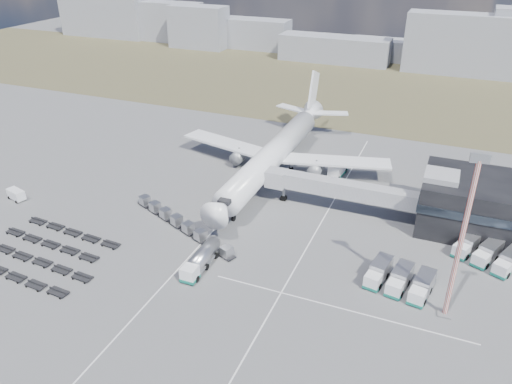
% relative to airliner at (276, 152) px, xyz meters
% --- Properties ---
extents(ground, '(420.00, 420.00, 0.00)m').
position_rel_airliner_xyz_m(ground, '(0.00, -32.38, -5.29)').
color(ground, '#565659').
rests_on(ground, ground).
extents(grass_strip, '(420.00, 90.00, 0.01)m').
position_rel_airliner_xyz_m(grass_strip, '(0.00, 77.62, -5.29)').
color(grass_strip, '#47442B').
rests_on(grass_strip, ground).
extents(lane_markings, '(47.12, 110.00, 0.01)m').
position_rel_airliner_xyz_m(lane_markings, '(9.77, -29.38, -5.29)').
color(lane_markings, silver).
rests_on(lane_markings, ground).
extents(terminal, '(30.40, 16.40, 11.00)m').
position_rel_airliner_xyz_m(terminal, '(47.77, -8.41, -0.04)').
color(terminal, black).
rests_on(terminal, ground).
extents(jet_bridge, '(30.30, 3.80, 7.05)m').
position_rel_airliner_xyz_m(jet_bridge, '(15.90, -11.95, -0.24)').
color(jet_bridge, '#939399').
rests_on(jet_bridge, ground).
extents(airliner, '(51.59, 64.53, 17.62)m').
position_rel_airliner_xyz_m(airliner, '(0.00, 0.00, 0.00)').
color(airliner, white).
rests_on(airliner, ground).
extents(skyline, '(317.64, 25.39, 25.97)m').
position_rel_airliner_xyz_m(skyline, '(-5.08, 119.10, 5.28)').
color(skyline, gray).
rests_on(skyline, ground).
extents(fuel_tanker, '(2.67, 10.16, 3.28)m').
position_rel_airliner_xyz_m(fuel_tanker, '(1.37, -39.33, -3.65)').
color(fuel_tanker, white).
rests_on(fuel_tanker, ground).
extents(pushback_tug, '(3.82, 2.54, 1.57)m').
position_rel_airliner_xyz_m(pushback_tug, '(-3.23, -24.38, -4.51)').
color(pushback_tug, white).
rests_on(pushback_tug, ground).
extents(utility_van, '(4.57, 2.96, 2.26)m').
position_rel_airliner_xyz_m(utility_van, '(-45.56, -32.98, -4.16)').
color(utility_van, white).
rests_on(utility_van, ground).
extents(catering_truck, '(3.37, 6.78, 3.00)m').
position_rel_airliner_xyz_m(catering_truck, '(13.69, 4.10, -3.76)').
color(catering_truck, white).
rests_on(catering_truck, ground).
extents(service_trucks_near, '(10.58, 8.71, 2.88)m').
position_rel_airliner_xyz_m(service_trucks_near, '(32.74, -31.95, -3.72)').
color(service_trucks_near, white).
rests_on(service_trucks_near, ground).
extents(service_trucks_far, '(11.58, 10.45, 2.88)m').
position_rel_airliner_xyz_m(service_trucks_far, '(45.50, -18.93, -3.73)').
color(service_trucks_far, white).
rests_on(service_trucks_far, ground).
extents(uld_row, '(26.71, 12.97, 1.92)m').
position_rel_airliner_xyz_m(uld_row, '(-7.56, -29.96, -4.15)').
color(uld_row, black).
rests_on(uld_row, ground).
extents(baggage_dollies, '(27.35, 17.39, 0.81)m').
position_rel_airliner_xyz_m(baggage_dollies, '(-26.82, -46.59, -4.89)').
color(baggage_dollies, black).
rests_on(baggage_dollies, ground).
extents(floodlight_mast, '(2.45, 1.99, 25.73)m').
position_rel_airliner_xyz_m(floodlight_mast, '(39.92, -35.81, 7.60)').
color(floodlight_mast, '#A92A1B').
rests_on(floodlight_mast, ground).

